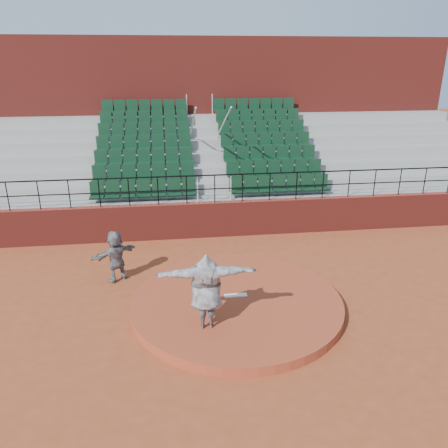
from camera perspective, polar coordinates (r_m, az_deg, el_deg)
The scene contains 9 objects.
ground at distance 11.71m, azimuth 1.65°, elevation -10.76°, with size 90.00×90.00×0.00m, color brown.
pitchers_mound at distance 11.65m, azimuth 1.65°, elevation -10.24°, with size 5.50×5.50×0.25m, color #9C3D23.
pitching_rubber at distance 11.70m, azimuth 1.54°, elevation -9.28°, with size 0.60×0.15×0.03m, color white.
boundary_wall at distance 15.91m, azimuth -1.19°, elevation 0.64°, with size 24.00×0.30×1.30m, color maroon.
wall_railing at distance 15.49m, azimuth -1.23°, elevation 5.43°, with size 24.04×0.05×1.03m.
seating_deck at distance 19.14m, azimuth -2.45°, elevation 6.61°, with size 24.00×5.97×4.63m.
press_box_facade at distance 22.65m, azimuth -3.48°, elevation 14.20°, with size 24.00×3.00×7.10m, color maroon.
pitcher at distance 10.06m, azimuth -2.34°, elevation -8.72°, with size 2.27×0.62×1.84m, color black.
fielder at distance 13.06m, azimuth -13.95°, elevation -4.08°, with size 1.43×0.46×1.54m, color black.
Camera 1 is at (-1.65, -9.85, 6.12)m, focal length 35.00 mm.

